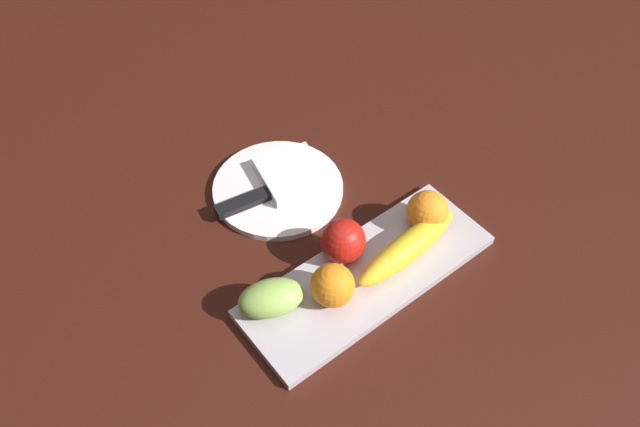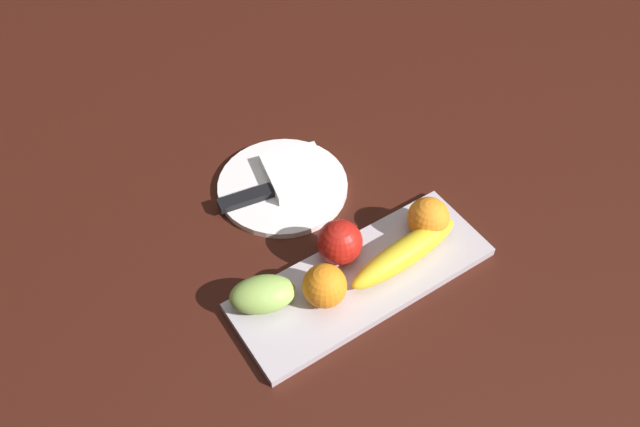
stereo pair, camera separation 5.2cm
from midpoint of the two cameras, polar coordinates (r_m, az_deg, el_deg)
ground_plane at (r=0.95m, az=5.06°, el=-6.00°), size 2.40×2.40×0.00m
fruit_tray at (r=0.94m, az=2.62°, el=-5.57°), size 0.39×0.14×0.01m
apple at (r=0.93m, az=0.44°, el=-2.48°), size 0.07×0.07×0.07m
banana at (r=0.94m, az=6.21°, el=-3.04°), size 0.20×0.06×0.04m
orange_near_apple at (r=0.89m, az=-0.57°, el=-6.44°), size 0.06×0.06×0.06m
orange_near_banana at (r=0.98m, az=8.01°, el=0.17°), size 0.06×0.06×0.06m
grape_bunch at (r=0.89m, az=-6.06°, el=-7.53°), size 0.11×0.09×0.05m
dinner_plate at (r=1.06m, az=-5.15°, el=2.20°), size 0.21×0.21×0.01m
folded_napkin at (r=1.06m, az=-4.02°, el=3.40°), size 0.12×0.12×0.02m
knife at (r=1.03m, az=-7.52°, el=1.18°), size 0.18×0.05×0.01m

